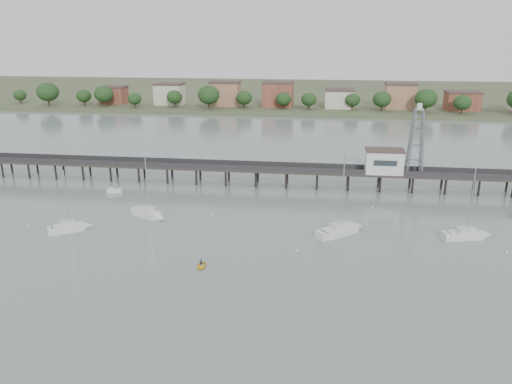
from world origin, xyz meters
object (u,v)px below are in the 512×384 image
sailboat_b (151,215)px  pier (272,170)px  lattice_tower (416,142)px  sailboat_c (346,229)px  sailboat_d (472,235)px  white_tender (114,191)px  yellow_dinghy (201,267)px  sailboat_a (74,227)px

sailboat_b → pier: bearing=77.1°
lattice_tower → sailboat_b: bearing=-154.8°
pier → sailboat_c: (15.97, -26.83, -3.16)m
sailboat_d → white_tender: (-71.39, 16.60, -0.24)m
sailboat_b → white_tender: (-13.55, 14.46, -0.25)m
sailboat_b → yellow_dinghy: bearing=-26.1°
sailboat_c → sailboat_d: (21.37, 0.25, 0.01)m
lattice_tower → sailboat_c: 32.72m
sailboat_b → sailboat_d: (57.84, -2.14, -0.01)m
sailboat_b → white_tender: sailboat_b is taller
sailboat_b → sailboat_d: 57.88m
sailboat_d → yellow_dinghy: size_ratio=4.86×
pier → white_tender: pier is taller
pier → sailboat_a: sailboat_a is taller
sailboat_b → white_tender: size_ratio=3.50×
sailboat_b → yellow_dinghy: 24.08m
sailboat_a → sailboat_c: sailboat_c is taller
pier → yellow_dinghy: size_ratio=54.39×
sailboat_c → pier: bearing=80.8°
sailboat_a → white_tender: bearing=58.6°
pier → lattice_tower: (31.50, 0.00, 7.31)m
sailboat_a → lattice_tower: bearing=-9.4°
lattice_tower → sailboat_d: bearing=-77.6°
sailboat_c → white_tender: sailboat_c is taller
pier → sailboat_d: sailboat_d is taller
sailboat_a → sailboat_d: 69.67m
sailboat_a → pier: bearing=8.9°
sailboat_a → yellow_dinghy: 28.35m
sailboat_d → yellow_dinghy: (-43.40, -17.13, -0.64)m
sailboat_c → sailboat_a: bearing=146.8°
pier → sailboat_d: (37.34, -26.58, -3.15)m
yellow_dinghy → pier: bearing=78.5°
pier → sailboat_c: size_ratio=9.84×
sailboat_a → sailboat_c: 48.38m
sailboat_c → lattice_tower: bearing=20.0°
sailboat_d → white_tender: size_ratio=3.82×
white_tender → sailboat_c: bearing=-29.8°
sailboat_c → white_tender: size_ratio=4.35×
white_tender → yellow_dinghy: yellow_dinghy is taller
pier → sailboat_a: bearing=-134.7°
pier → sailboat_b: 32.05m
pier → lattice_tower: 32.34m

